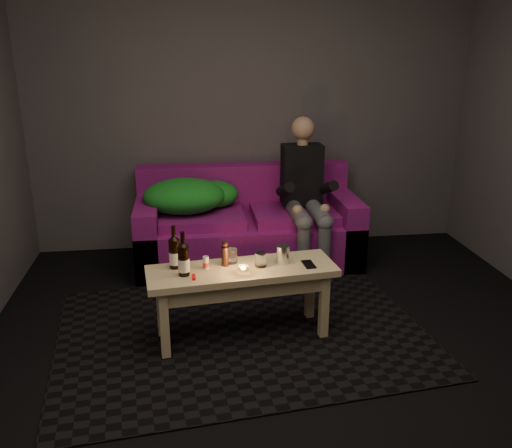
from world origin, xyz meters
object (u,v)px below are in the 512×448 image
Objects in this scene: coffee_table at (242,280)px; person at (305,192)px; beer_bottle_b at (184,259)px; beer_bottle_a at (175,252)px; steel_cup at (283,254)px; sofa at (247,229)px.

person is at bearing 60.11° from coffee_table.
beer_bottle_b is (-1.03, -1.23, -0.06)m from person.
beer_bottle_a reaches higher than steel_cup.
coffee_table is 0.31m from steel_cup.
coffee_table is 0.47m from beer_bottle_a.
beer_bottle_b is 2.41× the size of steel_cup.
coffee_table is 4.39× the size of beer_bottle_a.
coffee_table is at bearing -98.16° from sofa.
steel_cup is at bearing -1.10° from beer_bottle_a.
coffee_table is 4.36× the size of beer_bottle_b.
beer_bottle_b is at bearing -130.13° from person.
coffee_table is at bearing -119.89° from person.
beer_bottle_a reaches higher than coffee_table.
steel_cup is (0.08, -1.27, 0.26)m from sofa.
beer_bottle_a is at bearing 171.99° from coffee_table.
steel_cup is (0.27, 0.05, 0.15)m from coffee_table.
steel_cup is at bearing 9.55° from coffee_table.
sofa reaches higher than beer_bottle_a.
coffee_table is (-0.67, -1.16, -0.25)m from person.
sofa is 1.43m from beer_bottle_a.
coffee_table is 0.42m from beer_bottle_b.
person reaches higher than steel_cup.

